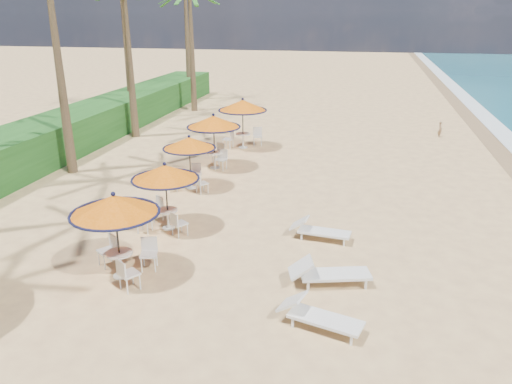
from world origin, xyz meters
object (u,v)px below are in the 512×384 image
Objects in this scene: station_2 at (189,150)px; lounger_mid at (327,273)px; station_4 at (243,110)px; station_1 at (164,181)px; lounger_near at (317,315)px; lounger_far at (318,230)px; station_0 at (117,215)px; station_3 at (214,127)px.

station_2 is 0.99× the size of lounger_mid.
station_1 is at bearing -89.89° from station_4.
station_2 is 10.33m from lounger_near.
station_2 is at bearing 152.60° from lounger_far.
station_1 is at bearing 139.69° from lounger_mid.
station_0 is 1.11× the size of station_2.
station_2 is 8.88m from lounger_mid.
station_3 is 0.96× the size of station_4.
station_4 is 1.28× the size of lounger_near.
station_0 is at bearing 171.60° from lounger_mid.
station_2 reaches higher than lounger_near.
lounger_mid is at bearing 7.49° from station_0.
station_1 is at bearing -81.89° from station_2.
station_4 is at bearing 85.32° from station_2.
lounger_near is at bearing -54.55° from station_2.
lounger_near reaches higher than lounger_far.
station_1 is 1.04× the size of station_2.
station_3 is at bearing -95.92° from station_4.
station_4 reaches higher than station_1.
station_0 is 1.07× the size of station_1.
station_3 reaches higher than station_0.
station_3 is at bearing 86.92° from station_2.
lounger_near is 0.92× the size of lounger_mid.
lounger_near is at bearing -107.64° from lounger_mid.
station_4 reaches higher than station_0.
lounger_near is at bearing -70.15° from station_4.
lounger_far is (5.50, -3.68, -1.30)m from station_2.
station_3 reaches higher than lounger_near.
station_4 is 16.00m from lounger_near.
lounger_mid is at bearing -73.17° from lounger_far.
station_2 is 6.65m from station_4.
station_2 is (-0.56, 7.13, -0.17)m from station_0.
station_0 is 3.19m from station_1.
lounger_far is (-0.45, 4.67, -0.01)m from lounger_near.
station_4 is 11.55m from lounger_far.
station_2 is (-0.56, 3.95, -0.06)m from station_1.
station_4 is at bearing 84.08° from station_3.
station_4 reaches higher than station_3.
lounger_mid is at bearing -24.42° from station_1.
station_3 is 1.13× the size of lounger_mid.
station_3 is 3.74m from station_4.
station_0 is 1.09× the size of lounger_mid.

